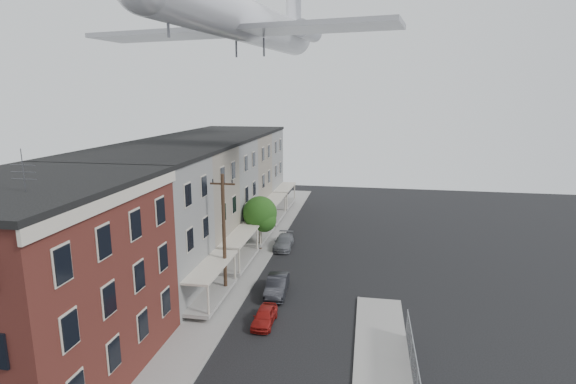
% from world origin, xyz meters
% --- Properties ---
extents(sidewalk_left, '(3.00, 62.00, 0.12)m').
position_xyz_m(sidewalk_left, '(-5.50, 24.00, 0.06)').
color(sidewalk_left, gray).
rests_on(sidewalk_left, ground).
extents(curb_left, '(0.15, 62.00, 0.14)m').
position_xyz_m(curb_left, '(-4.05, 24.00, 0.07)').
color(curb_left, gray).
rests_on(curb_left, ground).
extents(corner_building, '(10.31, 12.30, 12.15)m').
position_xyz_m(corner_building, '(-12.00, 7.00, 5.16)').
color(corner_building, '#3B1612').
rests_on(corner_building, ground).
extents(row_house_a, '(11.98, 7.00, 10.30)m').
position_xyz_m(row_house_a, '(-11.96, 16.50, 5.13)').
color(row_house_a, slate).
rests_on(row_house_a, ground).
extents(row_house_b, '(11.98, 7.00, 10.30)m').
position_xyz_m(row_house_b, '(-11.96, 23.50, 5.13)').
color(row_house_b, '#726A5B').
rests_on(row_house_b, ground).
extents(row_house_c, '(11.98, 7.00, 10.30)m').
position_xyz_m(row_house_c, '(-11.96, 30.50, 5.13)').
color(row_house_c, slate).
rests_on(row_house_c, ground).
extents(row_house_d, '(11.98, 7.00, 10.30)m').
position_xyz_m(row_house_d, '(-11.96, 37.50, 5.13)').
color(row_house_d, '#726A5B').
rests_on(row_house_d, ground).
extents(row_house_e, '(11.98, 7.00, 10.30)m').
position_xyz_m(row_house_e, '(-11.96, 44.50, 5.13)').
color(row_house_e, slate).
rests_on(row_house_e, ground).
extents(utility_pole, '(1.80, 0.26, 9.00)m').
position_xyz_m(utility_pole, '(-5.60, 18.00, 4.67)').
color(utility_pole, black).
rests_on(utility_pole, ground).
extents(street_tree, '(3.22, 3.20, 5.20)m').
position_xyz_m(street_tree, '(-5.27, 27.92, 3.45)').
color(street_tree, black).
rests_on(street_tree, ground).
extents(car_near, '(1.30, 3.18, 1.08)m').
position_xyz_m(car_near, '(-1.80, 14.21, 0.54)').
color(car_near, maroon).
rests_on(car_near, ground).
extents(car_mid, '(1.67, 4.19, 1.35)m').
position_xyz_m(car_mid, '(-1.90, 18.71, 0.68)').
color(car_mid, black).
rests_on(car_mid, ground).
extents(car_far, '(1.86, 4.21, 1.20)m').
position_xyz_m(car_far, '(-3.31, 28.89, 0.60)').
color(car_far, slate).
rests_on(car_far, ground).
extents(airplane, '(25.11, 28.68, 8.24)m').
position_xyz_m(airplane, '(-5.52, 25.18, 20.16)').
color(airplane, silver).
rests_on(airplane, ground).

